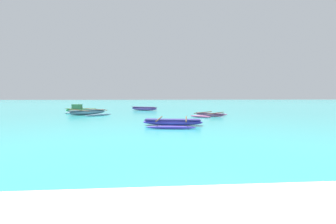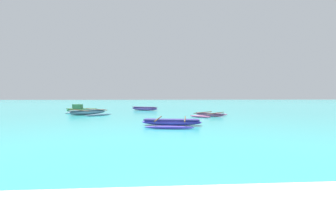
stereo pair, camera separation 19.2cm
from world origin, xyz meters
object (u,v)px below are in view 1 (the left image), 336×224
moored_boat_0 (144,108)px  moored_boat_2 (173,122)px  moored_boat_1 (80,109)px  moored_boat_4 (209,114)px  moored_boat_3 (87,112)px

moored_boat_0 → moored_boat_2: 15.77m
moored_boat_0 → moored_boat_1: bearing=-133.1°
moored_boat_1 → moored_boat_4: (13.88, -6.68, -0.16)m
moored_boat_0 → moored_boat_4: bearing=-27.6°
moored_boat_2 → moored_boat_4: (4.12, 6.34, -0.04)m
moored_boat_4 → moored_boat_3: bearing=-149.7°
moored_boat_0 → moored_boat_2: size_ratio=0.94×
moored_boat_1 → moored_boat_3: moored_boat_1 is taller
moored_boat_1 → moored_boat_2: bearing=-47.3°
moored_boat_1 → moored_boat_3: bearing=-58.3°
moored_boat_2 → moored_boat_4: 7.56m
moored_boat_3 → moored_boat_2: bearing=-91.8°
moored_boat_1 → moored_boat_4: moored_boat_1 is taller
moored_boat_2 → moored_boat_1: bearing=136.0°
moored_boat_2 → moored_boat_3: 12.06m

